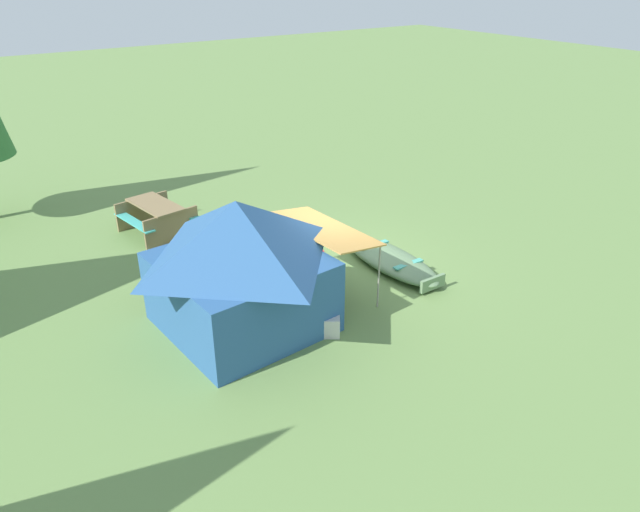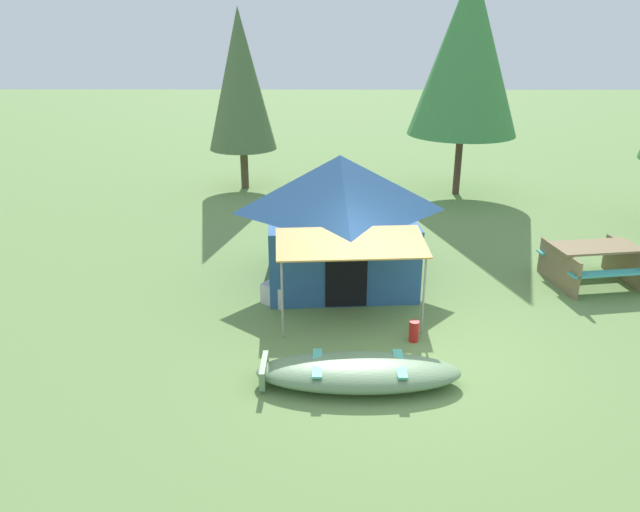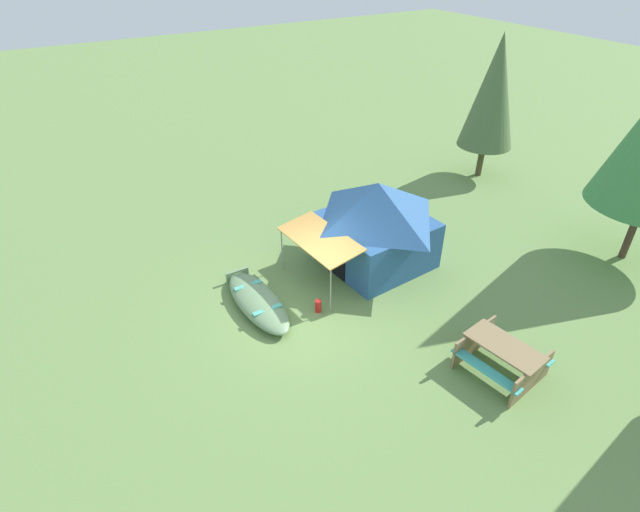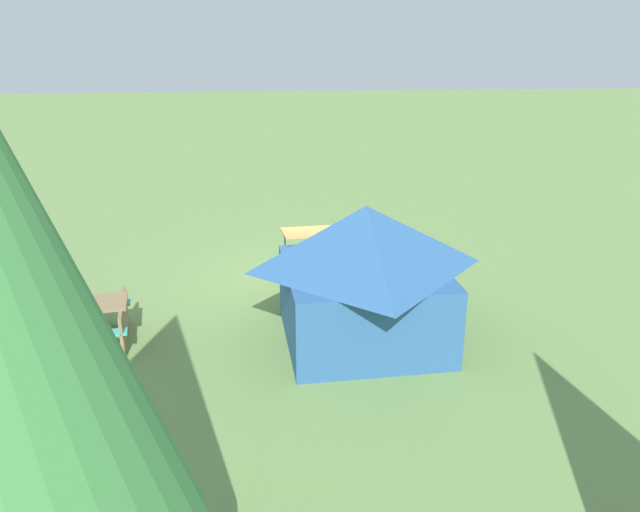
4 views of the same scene
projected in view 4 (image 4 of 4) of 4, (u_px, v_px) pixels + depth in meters
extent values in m
plane|color=#688A4A|center=(303.00, 282.00, 14.35)|extent=(80.00, 80.00, 0.00)
ellipsoid|color=#69895F|center=(332.00, 257.00, 15.37)|extent=(2.98, 1.05, 0.37)
ellipsoid|color=#243021|center=(332.00, 255.00, 15.36)|extent=(2.74, 0.92, 0.13)
cube|color=#4BAD98|center=(307.00, 251.00, 15.28)|extent=(0.14, 0.78, 0.04)
cube|color=#4BAD98|center=(357.00, 250.00, 15.36)|extent=(0.14, 0.78, 0.04)
cube|color=#69895F|center=(388.00, 254.00, 15.45)|extent=(0.08, 0.66, 0.28)
cube|color=#2C588F|center=(364.00, 304.00, 11.56)|extent=(2.98, 2.95, 1.43)
pyramid|color=#2C588F|center=(365.00, 237.00, 11.11)|extent=(3.22, 3.19, 1.12)
cube|color=black|center=(349.00, 281.00, 12.88)|extent=(0.76, 0.09, 1.14)
cube|color=gold|center=(344.00, 230.00, 13.11)|extent=(2.59, 1.36, 0.19)
cylinder|color=gray|center=(285.00, 261.00, 13.68)|extent=(0.04, 0.04, 1.36)
cylinder|color=gray|center=(392.00, 255.00, 14.02)|extent=(0.04, 0.04, 1.36)
cube|color=olive|center=(78.00, 305.00, 11.36)|extent=(1.77, 1.05, 0.04)
cube|color=#41B1A9|center=(76.00, 336.00, 10.91)|extent=(1.69, 0.51, 0.04)
cube|color=#41B1A9|center=(84.00, 307.00, 12.03)|extent=(1.69, 0.51, 0.04)
cube|color=olive|center=(37.00, 330.00, 11.34)|extent=(0.29, 1.49, 0.75)
cube|color=olive|center=(124.00, 321.00, 11.66)|extent=(0.29, 1.49, 0.75)
cube|color=silver|center=(412.00, 300.00, 12.96)|extent=(0.62, 0.59, 0.39)
cylinder|color=red|center=(293.00, 278.00, 14.12)|extent=(0.23, 0.23, 0.36)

